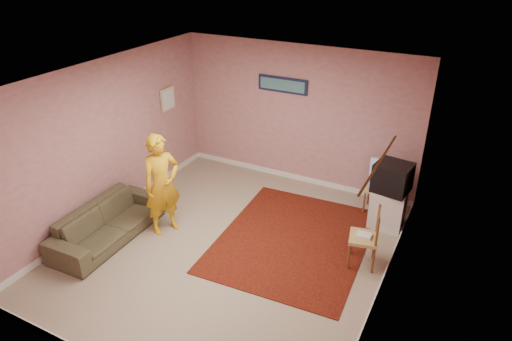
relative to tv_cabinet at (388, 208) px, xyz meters
The scene contains 25 objects.
ground 2.60m from the tv_cabinet, 139.19° to the right, with size 5.00×5.00×0.00m, color tan.
wall_back 2.33m from the tv_cabinet, 157.29° to the left, with size 4.50×0.02×2.60m, color tan.
wall_front 4.72m from the tv_cabinet, 114.99° to the right, with size 4.50×0.02×2.60m, color tan.
wall_left 4.63m from the tv_cabinet, 158.15° to the right, with size 0.02×5.00×2.60m, color tan.
wall_right 1.97m from the tv_cabinet, 79.90° to the right, with size 0.02×5.00×2.60m, color tan.
ceiling 3.44m from the tv_cabinet, 139.19° to the right, with size 4.50×5.00×0.02m, color silver.
baseboard_back 2.13m from the tv_cabinet, 157.54° to the left, with size 4.50×0.02×0.10m, color silver.
baseboard_left 4.52m from the tv_cabinet, 158.10° to the right, with size 0.02×5.00×0.10m, color silver.
baseboard_right 1.73m from the tv_cabinet, 80.23° to the right, with size 0.02×5.00×0.10m, color silver.
window 2.83m from the tv_cabinet, 83.51° to the right, with size 0.01×1.10×1.50m, color black.
curtain_sheer 2.90m from the tv_cabinet, 84.15° to the right, with size 0.01×0.75×2.10m, color silver.
curtain_floral 2.25m from the tv_cabinet, 82.58° to the right, with size 0.01×0.35×2.10m, color silver.
curtain_rod 3.27m from the tv_cabinet, 84.47° to the right, with size 0.02×0.02×1.40m, color brown.
picture_back 2.83m from the tv_cabinet, 160.82° to the left, with size 0.95×0.04×0.28m.
picture_left 4.34m from the tv_cabinet, behind, with size 0.04×0.38×0.42m.
area_rug 1.63m from the tv_cabinet, 137.67° to the right, with size 2.17×2.72×0.01m, color black.
tv_cabinet is the anchor object (origin of this frame).
crt_tv 0.56m from the tv_cabinet, behind, with size 0.60×0.55×0.46m.
chair_a 0.51m from the tv_cabinet, 125.15° to the left, with size 0.41×0.39×0.47m.
dvd_player 0.49m from the tv_cabinet, 125.15° to the left, with size 0.34×0.24×0.06m, color #A2A2A7.
blue_throw 0.69m from the tv_cabinet, 117.36° to the left, with size 0.40×0.05×0.43m, color #84B0D8.
chair_b 1.17m from the tv_cabinet, 94.67° to the right, with size 0.47×0.48×0.49m.
game_console 1.15m from the tv_cabinet, 94.67° to the right, with size 0.20×0.15×0.04m, color silver.
sofa 4.41m from the tv_cabinet, 148.17° to the right, with size 1.92×0.75×0.56m, color #4B462D.
person 3.59m from the tv_cabinet, 150.97° to the right, with size 0.60×0.39×1.64m, color #C99312.
Camera 1 is at (2.93, -4.82, 4.18)m, focal length 32.00 mm.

